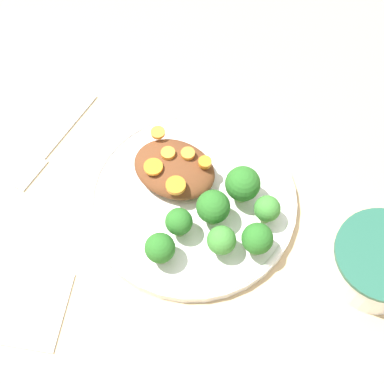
# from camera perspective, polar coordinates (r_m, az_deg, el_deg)

# --- Properties ---
(ground_plane) EXTENTS (4.00, 4.00, 0.00)m
(ground_plane) POSITION_cam_1_polar(r_m,az_deg,el_deg) (0.75, -0.00, -1.15)
(ground_plane) COLOR tan
(plate) EXTENTS (0.29, 0.29, 0.02)m
(plate) POSITION_cam_1_polar(r_m,az_deg,el_deg) (0.74, -0.00, -0.76)
(plate) COLOR white
(plate) RESTS_ON ground_plane
(dip_bowl) EXTENTS (0.12, 0.12, 0.06)m
(dip_bowl) POSITION_cam_1_polar(r_m,az_deg,el_deg) (0.72, 19.36, -6.94)
(dip_bowl) COLOR white
(dip_bowl) RESTS_ON ground_plane
(stew_mound) EXTENTS (0.12, 0.09, 0.03)m
(stew_mound) POSITION_cam_1_polar(r_m,az_deg,el_deg) (0.74, -1.90, 2.49)
(stew_mound) COLOR brown
(stew_mound) RESTS_ON plate
(broccoli_floret_0) EXTENTS (0.04, 0.04, 0.06)m
(broccoli_floret_0) POSITION_cam_1_polar(r_m,az_deg,el_deg) (0.69, 2.27, -1.65)
(broccoli_floret_0) COLOR #759E51
(broccoli_floret_0) RESTS_ON plate
(broccoli_floret_1) EXTENTS (0.04, 0.04, 0.05)m
(broccoli_floret_1) POSITION_cam_1_polar(r_m,az_deg,el_deg) (0.69, -1.41, -3.24)
(broccoli_floret_1) COLOR #759E51
(broccoli_floret_1) RESTS_ON plate
(broccoli_floret_2) EXTENTS (0.04, 0.04, 0.05)m
(broccoli_floret_2) POSITION_cam_1_polar(r_m,az_deg,el_deg) (0.68, 6.96, -5.03)
(broccoli_floret_2) COLOR #7FA85B
(broccoli_floret_2) RESTS_ON plate
(broccoli_floret_3) EXTENTS (0.05, 0.05, 0.06)m
(broccoli_floret_3) POSITION_cam_1_polar(r_m,az_deg,el_deg) (0.71, 5.42, 0.82)
(broccoli_floret_3) COLOR #7FA85B
(broccoli_floret_3) RESTS_ON plate
(broccoli_floret_4) EXTENTS (0.04, 0.04, 0.05)m
(broccoli_floret_4) POSITION_cam_1_polar(r_m,az_deg,el_deg) (0.67, -3.43, -6.05)
(broccoli_floret_4) COLOR #759E51
(broccoli_floret_4) RESTS_ON plate
(broccoli_floret_5) EXTENTS (0.04, 0.04, 0.05)m
(broccoli_floret_5) POSITION_cam_1_polar(r_m,az_deg,el_deg) (0.68, 3.16, -5.20)
(broccoli_floret_5) COLOR #7FA85B
(broccoli_floret_5) RESTS_ON plate
(broccoli_floret_6) EXTENTS (0.03, 0.03, 0.05)m
(broccoli_floret_6) POSITION_cam_1_polar(r_m,az_deg,el_deg) (0.70, 8.01, -1.83)
(broccoli_floret_6) COLOR #759E51
(broccoli_floret_6) RESTS_ON plate
(carrot_slice_0) EXTENTS (0.02, 0.02, 0.01)m
(carrot_slice_0) POSITION_cam_1_polar(r_m,az_deg,el_deg) (0.72, 1.55, 3.12)
(carrot_slice_0) COLOR orange
(carrot_slice_0) RESTS_ON stew_mound
(carrot_slice_1) EXTENTS (0.03, 0.03, 0.00)m
(carrot_slice_1) POSITION_cam_1_polar(r_m,az_deg,el_deg) (0.72, -4.30, 2.45)
(carrot_slice_1) COLOR orange
(carrot_slice_1) RESTS_ON stew_mound
(carrot_slice_2) EXTENTS (0.02, 0.02, 0.01)m
(carrot_slice_2) POSITION_cam_1_polar(r_m,az_deg,el_deg) (0.73, -0.45, 4.12)
(carrot_slice_2) COLOR orange
(carrot_slice_2) RESTS_ON stew_mound
(carrot_slice_3) EXTENTS (0.02, 0.02, 0.01)m
(carrot_slice_3) POSITION_cam_1_polar(r_m,az_deg,el_deg) (0.75, -3.65, 6.34)
(carrot_slice_3) COLOR orange
(carrot_slice_3) RESTS_ON stew_mound
(carrot_slice_4) EXTENTS (0.03, 0.03, 0.01)m
(carrot_slice_4) POSITION_cam_1_polar(r_m,az_deg,el_deg) (0.70, -1.75, 0.71)
(carrot_slice_4) COLOR orange
(carrot_slice_4) RESTS_ON stew_mound
(carrot_slice_5) EXTENTS (0.02, 0.02, 0.01)m
(carrot_slice_5) POSITION_cam_1_polar(r_m,az_deg,el_deg) (0.73, -2.57, 4.16)
(carrot_slice_5) COLOR orange
(carrot_slice_5) RESTS_ON stew_mound
(fork) EXTENTS (0.03, 0.19, 0.01)m
(fork) POSITION_cam_1_polar(r_m,az_deg,el_deg) (0.82, -15.00, 4.50)
(fork) COLOR silver
(fork) RESTS_ON ground_plane
(napkin) EXTENTS (0.18, 0.15, 0.01)m
(napkin) POSITION_cam_1_polar(r_m,az_deg,el_deg) (0.73, -19.36, -11.07)
(napkin) COLOR white
(napkin) RESTS_ON ground_plane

